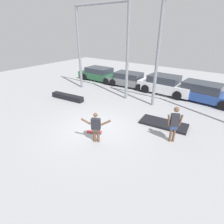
# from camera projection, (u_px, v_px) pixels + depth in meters

# --- Properties ---
(ground_plane) EXTENTS (36.00, 36.00, 0.00)m
(ground_plane) POSITION_uv_depth(u_px,v_px,m) (96.00, 129.00, 9.16)
(ground_plane) COLOR #9E9EA3
(skateboarder) EXTENTS (1.23, 0.72, 1.48)m
(skateboarder) POSITION_uv_depth(u_px,v_px,m) (96.00, 126.00, 7.79)
(skateboarder) COLOR brown
(skateboarder) RESTS_ON ground_plane
(skateboard) EXTENTS (0.75, 0.55, 0.08)m
(skateboard) POSITION_uv_depth(u_px,v_px,m) (94.00, 132.00, 8.78)
(skateboard) COLOR red
(skateboard) RESTS_ON ground_plane
(grind_box) EXTENTS (2.71, 0.77, 0.36)m
(grind_box) POSITION_uv_depth(u_px,v_px,m) (68.00, 97.00, 12.90)
(grind_box) COLOR black
(grind_box) RESTS_ON ground_plane
(manual_pad) EXTENTS (2.58, 1.32, 0.13)m
(manual_pad) POSITION_uv_depth(u_px,v_px,m) (164.00, 124.00, 9.51)
(manual_pad) COLOR black
(manual_pad) RESTS_ON ground_plane
(canopy_support_left) EXTENTS (4.82, 0.20, 6.34)m
(canopy_support_left) POSITION_uv_depth(u_px,v_px,m) (101.00, 44.00, 12.76)
(canopy_support_left) COLOR gray
(canopy_support_left) RESTS_ON ground_plane
(canopy_support_right) EXTENTS (4.82, 0.20, 6.34)m
(canopy_support_right) POSITION_uv_depth(u_px,v_px,m) (200.00, 50.00, 9.17)
(canopy_support_right) COLOR gray
(canopy_support_right) RESTS_ON ground_plane
(parked_car_green) EXTENTS (4.50, 1.95, 1.25)m
(parked_car_green) POSITION_uv_depth(u_px,v_px,m) (100.00, 74.00, 17.48)
(parked_car_green) COLOR #28603D
(parked_car_green) RESTS_ON ground_plane
(parked_car_grey) EXTENTS (4.33, 2.03, 1.22)m
(parked_car_grey) POSITION_uv_depth(u_px,v_px,m) (129.00, 80.00, 15.71)
(parked_car_grey) COLOR slate
(parked_car_grey) RESTS_ON ground_plane
(parked_car_white) EXTENTS (4.20, 2.05, 1.42)m
(parked_car_white) POSITION_uv_depth(u_px,v_px,m) (165.00, 85.00, 13.95)
(parked_car_white) COLOR white
(parked_car_white) RESTS_ON ground_plane
(parked_car_blue) EXTENTS (4.70, 2.12, 1.33)m
(parked_car_blue) POSITION_uv_depth(u_px,v_px,m) (203.00, 93.00, 12.41)
(parked_car_blue) COLOR #284793
(parked_car_blue) RESTS_ON ground_plane
(bystander) EXTENTS (0.61, 0.45, 1.75)m
(bystander) POSITION_uv_depth(u_px,v_px,m) (174.00, 123.00, 7.73)
(bystander) COLOR brown
(bystander) RESTS_ON ground_plane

